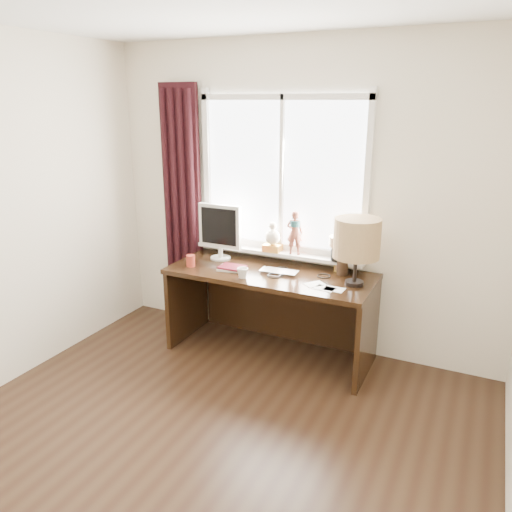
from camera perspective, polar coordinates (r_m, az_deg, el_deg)
The scene contains 15 objects.
floor at distance 3.20m, azimuth -9.73°, elevation -23.92°, with size 3.50×4.00×0.00m, color #342315.
wall_back at distance 4.26m, azimuth 5.00°, elevation 6.51°, with size 3.50×2.60×0.00m, color silver.
laptop at distance 4.07m, azimuth 2.68°, elevation -1.81°, with size 0.31×0.20×0.02m, color silver.
mug at distance 3.95m, azimuth -1.55°, elevation -1.92°, with size 0.09×0.08×0.09m, color white.
red_cup at distance 4.26m, azimuth -7.47°, elevation -0.54°, with size 0.07×0.07×0.10m, color maroon.
window at distance 4.26m, azimuth 3.14°, elevation 6.65°, with size 1.52×0.23×1.40m.
curtain at distance 4.73m, azimuth -8.45°, elevation 5.19°, with size 0.38×0.09×2.25m.
desk at distance 4.28m, azimuth 2.16°, elevation -4.50°, with size 1.70×0.70×0.75m.
monitor at distance 4.37m, azimuth -4.16°, elevation 3.16°, with size 0.40×0.18×0.49m.
notebook_stack at distance 4.16m, azimuth -2.76°, elevation -1.36°, with size 0.25×0.20×0.03m.
brush_holder at distance 4.08m, azimuth 9.83°, elevation -1.28°, with size 0.09×0.09×0.25m.
icon_frame at distance 4.12m, azimuth 9.56°, elevation -1.04°, with size 0.10×0.04×0.13m.
table_lamp at distance 3.78m, azimuth 11.46°, elevation 1.92°, with size 0.35×0.35×0.52m.
loose_papers at distance 3.80m, azimuth 7.83°, elevation -3.56°, with size 0.33×0.21×0.00m.
desk_cables at distance 4.05m, azimuth 4.12°, elevation -2.06°, with size 0.51×0.34×0.01m.
Camera 1 is at (1.47, -1.92, 2.11)m, focal length 35.00 mm.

